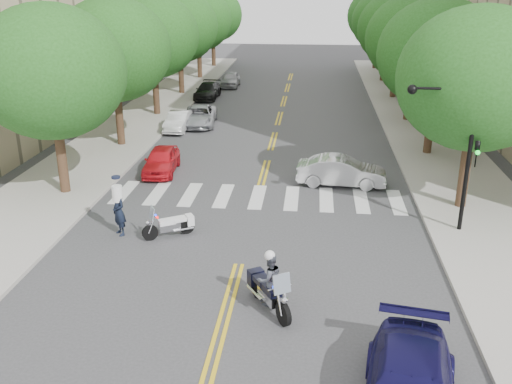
# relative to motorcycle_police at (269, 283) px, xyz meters

# --- Properties ---
(ground) EXTENTS (140.00, 140.00, 0.00)m
(ground) POSITION_rel_motorcycle_police_xyz_m (-1.24, 2.70, -0.87)
(ground) COLOR #38383A
(ground) RESTS_ON ground
(sidewalk_left) EXTENTS (5.00, 60.00, 0.15)m
(sidewalk_left) POSITION_rel_motorcycle_police_xyz_m (-10.74, 24.70, -0.79)
(sidewalk_left) COLOR #9E9991
(sidewalk_left) RESTS_ON ground
(sidewalk_right) EXTENTS (5.00, 60.00, 0.15)m
(sidewalk_right) POSITION_rel_motorcycle_police_xyz_m (8.26, 24.70, -0.79)
(sidewalk_right) COLOR #9E9991
(sidewalk_right) RESTS_ON ground
(tree_l_0) EXTENTS (6.40, 6.40, 8.45)m
(tree_l_0) POSITION_rel_motorcycle_police_xyz_m (-10.04, 8.70, 4.68)
(tree_l_0) COLOR #382316
(tree_l_0) RESTS_ON ground
(tree_l_1) EXTENTS (6.40, 6.40, 8.45)m
(tree_l_1) POSITION_rel_motorcycle_police_xyz_m (-10.04, 16.70, 4.68)
(tree_l_1) COLOR #382316
(tree_l_1) RESTS_ON ground
(tree_l_2) EXTENTS (6.40, 6.40, 8.45)m
(tree_l_2) POSITION_rel_motorcycle_police_xyz_m (-10.04, 24.70, 4.68)
(tree_l_2) COLOR #382316
(tree_l_2) RESTS_ON ground
(tree_l_3) EXTENTS (6.40, 6.40, 8.45)m
(tree_l_3) POSITION_rel_motorcycle_police_xyz_m (-10.04, 32.70, 4.68)
(tree_l_3) COLOR #382316
(tree_l_3) RESTS_ON ground
(tree_l_4) EXTENTS (6.40, 6.40, 8.45)m
(tree_l_4) POSITION_rel_motorcycle_police_xyz_m (-10.04, 40.70, 4.68)
(tree_l_4) COLOR #382316
(tree_l_4) RESTS_ON ground
(tree_l_5) EXTENTS (6.40, 6.40, 8.45)m
(tree_l_5) POSITION_rel_motorcycle_police_xyz_m (-10.04, 48.70, 4.68)
(tree_l_5) COLOR #382316
(tree_l_5) RESTS_ON ground
(tree_r_0) EXTENTS (6.40, 6.40, 8.45)m
(tree_r_0) POSITION_rel_motorcycle_police_xyz_m (7.56, 8.70, 4.68)
(tree_r_0) COLOR #382316
(tree_r_0) RESTS_ON ground
(tree_r_1) EXTENTS (6.40, 6.40, 8.45)m
(tree_r_1) POSITION_rel_motorcycle_police_xyz_m (7.56, 16.70, 4.68)
(tree_r_1) COLOR #382316
(tree_r_1) RESTS_ON ground
(tree_r_2) EXTENTS (6.40, 6.40, 8.45)m
(tree_r_2) POSITION_rel_motorcycle_police_xyz_m (7.56, 24.70, 4.68)
(tree_r_2) COLOR #382316
(tree_r_2) RESTS_ON ground
(tree_r_3) EXTENTS (6.40, 6.40, 8.45)m
(tree_r_3) POSITION_rel_motorcycle_police_xyz_m (7.56, 32.70, 4.68)
(tree_r_3) COLOR #382316
(tree_r_3) RESTS_ON ground
(tree_r_4) EXTENTS (6.40, 6.40, 8.45)m
(tree_r_4) POSITION_rel_motorcycle_police_xyz_m (7.56, 40.70, 4.68)
(tree_r_4) COLOR #382316
(tree_r_4) RESTS_ON ground
(tree_r_5) EXTENTS (6.40, 6.40, 8.45)m
(tree_r_5) POSITION_rel_motorcycle_police_xyz_m (7.56, 48.70, 4.68)
(tree_r_5) COLOR #382316
(tree_r_5) RESTS_ON ground
(traffic_signal_pole) EXTENTS (2.82, 0.42, 6.00)m
(traffic_signal_pole) POSITION_rel_motorcycle_police_xyz_m (6.47, 6.20, 2.85)
(traffic_signal_pole) COLOR black
(traffic_signal_pole) RESTS_ON ground
(motorcycle_police) EXTENTS (1.49, 2.17, 1.96)m
(motorcycle_police) POSITION_rel_motorcycle_police_xyz_m (0.00, 0.00, 0.00)
(motorcycle_police) COLOR black
(motorcycle_police) RESTS_ON ground
(motorcycle_parked) EXTENTS (1.86, 1.27, 1.33)m
(motorcycle_parked) POSITION_rel_motorcycle_police_xyz_m (-4.06, 4.77, -0.41)
(motorcycle_parked) COLOR black
(motorcycle_parked) RESTS_ON ground
(officer_standing) EXTENTS (0.81, 0.82, 1.92)m
(officer_standing) POSITION_rel_motorcycle_police_xyz_m (-6.12, 4.70, 0.09)
(officer_standing) COLOR black
(officer_standing) RESTS_ON ground
(convertible) EXTENTS (4.31, 1.79, 1.39)m
(convertible) POSITION_rel_motorcycle_police_xyz_m (2.57, 11.20, -0.18)
(convertible) COLOR silver
(convertible) RESTS_ON ground
(parked_car_a) EXTENTS (1.78, 3.87, 1.29)m
(parked_car_a) POSITION_rel_motorcycle_police_xyz_m (-6.44, 12.20, -0.23)
(parked_car_a) COLOR red
(parked_car_a) RESTS_ON ground
(parked_car_b) EXTENTS (1.29, 3.66, 1.21)m
(parked_car_b) POSITION_rel_motorcycle_police_xyz_m (-7.54, 20.70, -0.27)
(parked_car_b) COLOR silver
(parked_car_b) RESTS_ON ground
(parked_car_c) EXTENTS (2.49, 4.71, 1.26)m
(parked_car_c) POSITION_rel_motorcycle_police_xyz_m (-6.44, 22.20, -0.24)
(parked_car_c) COLOR #98999F
(parked_car_c) RESTS_ON ground
(parked_car_d) EXTENTS (1.80, 4.34, 1.25)m
(parked_car_d) POSITION_rel_motorcycle_police_xyz_m (-7.54, 31.20, -0.24)
(parked_car_d) COLOR black
(parked_car_d) RESTS_ON ground
(parked_car_e) EXTENTS (1.66, 3.91, 1.32)m
(parked_car_e) POSITION_rel_motorcycle_police_xyz_m (-6.44, 36.70, -0.21)
(parked_car_e) COLOR #A3A3A8
(parked_car_e) RESTS_ON ground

